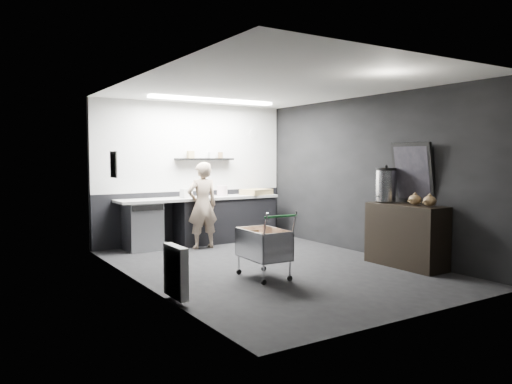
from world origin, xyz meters
TOP-DOWN VIEW (x-y plane):
  - floor at (0.00, 0.00)m, footprint 5.50×5.50m
  - ceiling at (0.00, 0.00)m, footprint 5.50×5.50m
  - wall_back at (0.00, 2.75)m, footprint 5.50×0.00m
  - wall_front at (0.00, -2.75)m, footprint 5.50×0.00m
  - wall_left at (-2.00, 0.00)m, footprint 0.00×5.50m
  - wall_right at (2.00, 0.00)m, footprint 0.00×5.50m
  - kitchen_wall_panel at (0.00, 2.73)m, footprint 3.95×0.02m
  - dado_panel at (0.00, 2.73)m, footprint 3.95×0.02m
  - floating_shelf at (0.20, 2.62)m, footprint 1.20×0.22m
  - wall_clock at (1.40, 2.72)m, footprint 0.20×0.03m
  - poster at (-1.98, 1.30)m, footprint 0.02×0.30m
  - poster_red_band at (-1.98, 1.30)m, footprint 0.02×0.22m
  - radiator at (-1.94, -0.90)m, footprint 0.10×0.50m
  - ceiling_strip at (0.00, 1.85)m, footprint 2.40×0.20m
  - prep_counter at (0.14, 2.42)m, footprint 3.20×0.61m
  - person at (-0.18, 1.97)m, footprint 0.59×0.41m
  - shopping_cart at (-0.46, -0.48)m, footprint 0.52×0.85m
  - sideboard at (1.76, -1.02)m, footprint 0.54×1.26m
  - fire_extinguisher at (-1.85, -0.69)m, footprint 0.15×0.15m
  - cardboard_box at (1.24, 2.37)m, footprint 0.65×0.56m
  - pink_tub at (0.48, 2.42)m, footprint 0.20×0.20m
  - white_container at (-0.31, 2.37)m, footprint 0.22×0.18m

SIDE VIEW (x-z plane):
  - floor at x=0.00m, z-range 0.00..0.00m
  - fire_extinguisher at x=-1.85m, z-range -0.01..0.50m
  - radiator at x=-1.94m, z-range 0.05..0.65m
  - shopping_cart at x=-0.46m, z-range -0.02..0.89m
  - prep_counter at x=0.14m, z-range 0.01..0.91m
  - dado_panel at x=0.00m, z-range 0.00..1.00m
  - sideboard at x=1.76m, z-range -0.35..1.54m
  - person at x=-0.18m, z-range 0.00..1.57m
  - cardboard_box at x=1.24m, z-range 0.90..1.01m
  - white_container at x=-0.31m, z-range 0.90..1.07m
  - pink_tub at x=0.48m, z-range 0.90..1.10m
  - wall_back at x=0.00m, z-range -1.40..4.10m
  - wall_front at x=0.00m, z-range -1.40..4.10m
  - wall_left at x=-2.00m, z-range -1.40..4.10m
  - wall_right at x=2.00m, z-range -1.40..4.10m
  - poster at x=-1.98m, z-range 1.35..1.75m
  - floating_shelf at x=0.20m, z-range 1.60..1.64m
  - poster_red_band at x=-1.98m, z-range 1.57..1.67m
  - kitchen_wall_panel at x=0.00m, z-range 1.00..2.70m
  - wall_clock at x=1.40m, z-range 2.05..2.25m
  - ceiling_strip at x=0.00m, z-range 2.65..2.69m
  - ceiling at x=0.00m, z-range 2.70..2.70m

